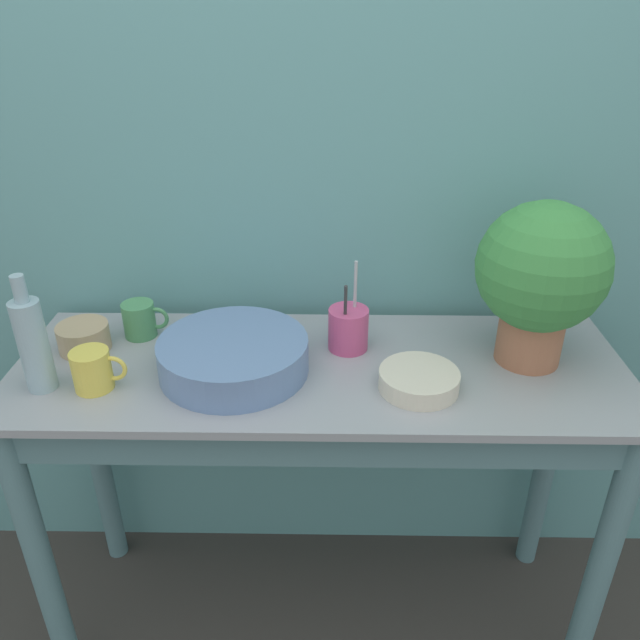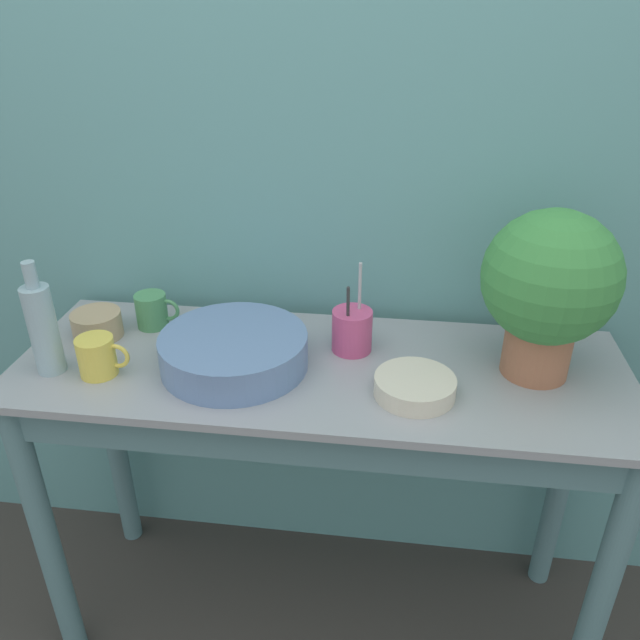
# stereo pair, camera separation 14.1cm
# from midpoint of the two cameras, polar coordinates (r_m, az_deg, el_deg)

# --- Properties ---
(wall_back) EXTENTS (6.00, 0.05, 2.40)m
(wall_back) POSITION_cam_midpoint_polar(r_m,az_deg,el_deg) (1.61, -2.37, 12.01)
(wall_back) COLOR #609E9E
(wall_back) RESTS_ON ground_plane
(counter_table) EXTENTS (1.44, 0.51, 0.86)m
(counter_table) POSITION_cam_midpoint_polar(r_m,az_deg,el_deg) (1.56, -2.64, -10.57)
(counter_table) COLOR slate
(counter_table) RESTS_ON ground_plane
(potted_plant) EXTENTS (0.29, 0.29, 0.39)m
(potted_plant) POSITION_cam_midpoint_polar(r_m,az_deg,el_deg) (1.44, 16.98, 4.00)
(potted_plant) COLOR #A36647
(potted_plant) RESTS_ON counter_table
(bowl_wash_large) EXTENTS (0.34, 0.34, 0.08)m
(bowl_wash_large) POSITION_cam_midpoint_polar(r_m,az_deg,el_deg) (1.45, -10.68, -3.32)
(bowl_wash_large) COLOR #6684B2
(bowl_wash_large) RESTS_ON counter_table
(bottle_tall) EXTENTS (0.06, 0.06, 0.27)m
(bottle_tall) POSITION_cam_midpoint_polar(r_m,az_deg,el_deg) (1.49, -27.26, -1.98)
(bottle_tall) COLOR #93B2BC
(bottle_tall) RESTS_ON counter_table
(mug_green) EXTENTS (0.12, 0.08, 0.09)m
(mug_green) POSITION_cam_midpoint_polar(r_m,az_deg,el_deg) (1.65, -18.49, -0.03)
(mug_green) COLOR #4C935B
(mug_green) RESTS_ON counter_table
(mug_yellow) EXTENTS (0.12, 0.08, 0.09)m
(mug_yellow) POSITION_cam_midpoint_polar(r_m,az_deg,el_deg) (1.47, -22.66, -4.32)
(mug_yellow) COLOR #E5CC4C
(mug_yellow) RESTS_ON counter_table
(bowl_small_cream) EXTENTS (0.18, 0.18, 0.04)m
(bowl_small_cream) POSITION_cam_midpoint_polar(r_m,az_deg,el_deg) (1.38, 6.16, -5.58)
(bowl_small_cream) COLOR beige
(bowl_small_cream) RESTS_ON counter_table
(bowl_small_tan) EXTENTS (0.12, 0.12, 0.06)m
(bowl_small_tan) POSITION_cam_midpoint_polar(r_m,az_deg,el_deg) (1.64, -23.13, -1.52)
(bowl_small_tan) COLOR tan
(bowl_small_tan) RESTS_ON counter_table
(utensil_cup) EXTENTS (0.10, 0.10, 0.23)m
(utensil_cup) POSITION_cam_midpoint_polar(r_m,az_deg,el_deg) (1.51, -0.06, -0.86)
(utensil_cup) COLOR #CC4C7F
(utensil_cup) RESTS_ON counter_table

